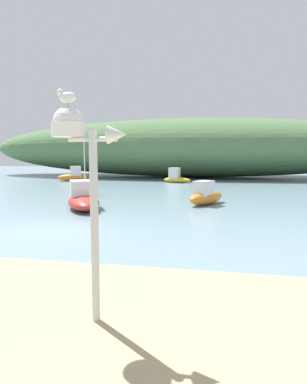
{
  "coord_description": "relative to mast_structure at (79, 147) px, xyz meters",
  "views": [
    {
      "loc": [
        5.92,
        -10.63,
        2.7
      ],
      "look_at": [
        3.18,
        3.19,
        1.12
      ],
      "focal_mm": 31.64,
      "sensor_mm": 36.0,
      "label": 1
    }
  ],
  "objects": [
    {
      "name": "motorboat_outer_mooring",
      "position": [
        -12.6,
        27.38,
        -2.25
      ],
      "size": [
        3.12,
        2.23,
        1.51
      ],
      "color": "orange",
      "rests_on": "ground"
    },
    {
      "name": "seagull_on_radar",
      "position": [
        -0.17,
        0.0,
        0.72
      ],
      "size": [
        0.37,
        0.17,
        0.26
      ],
      "color": "orange",
      "rests_on": "mast_structure"
    },
    {
      "name": "distant_hill",
      "position": [
        -1.64,
        36.66,
        0.68
      ],
      "size": [
        50.76,
        14.47,
        6.95
      ],
      "primitive_type": "ellipsoid",
      "color": "#517547",
      "rests_on": "ground"
    },
    {
      "name": "motorboat_far_right",
      "position": [
        -2.16,
        27.58,
        -2.3
      ],
      "size": [
        2.86,
        1.59,
        1.43
      ],
      "color": "gold",
      "rests_on": "ground"
    },
    {
      "name": "sailboat_by_sandbar",
      "position": [
        -7.18,
        17.34,
        -2.42
      ],
      "size": [
        2.97,
        4.39,
        4.72
      ],
      "color": "white",
      "rests_on": "ground"
    },
    {
      "name": "motorboat_off_point",
      "position": [
        1.26,
        13.66,
        -2.3
      ],
      "size": [
        2.24,
        3.09,
        1.3
      ],
      "color": "orange",
      "rests_on": "ground"
    },
    {
      "name": "motorboat_mid_channel",
      "position": [
        -4.68,
        11.1,
        -2.29
      ],
      "size": [
        3.16,
        4.23,
        1.39
      ],
      "color": "#B72D28",
      "rests_on": "ground"
    },
    {
      "name": "ground_plane",
      "position": [
        -3.91,
        6.02,
        -2.79
      ],
      "size": [
        120.0,
        120.0,
        0.0
      ],
      "primitive_type": "plane",
      "color": "#7A99A8"
    },
    {
      "name": "mast_structure",
      "position": [
        0.0,
        0.0,
        0.0
      ],
      "size": [
        1.11,
        0.48,
        3.18
      ],
      "color": "silver",
      "rests_on": "beach_sand"
    }
  ]
}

